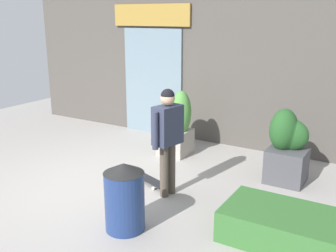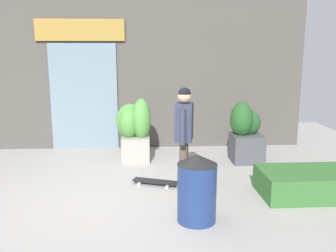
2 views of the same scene
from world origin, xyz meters
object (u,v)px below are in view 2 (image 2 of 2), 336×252
object	(u,v)px
skateboarder	(184,128)
skateboard	(155,181)
planter_box_left	(134,128)
planter_box_right	(244,130)
trash_bin	(197,188)

from	to	relation	value
skateboarder	skateboard	bearing A→B (deg)	-11.44
skateboard	planter_box_left	world-z (taller)	planter_box_left
skateboarder	planter_box_right	xyz separation A→B (m)	(1.38, 1.48, -0.36)
skateboarder	skateboard	distance (m)	1.07
planter_box_right	skateboarder	bearing A→B (deg)	-133.04
planter_box_left	planter_box_right	xyz separation A→B (m)	(2.24, -0.23, -0.02)
planter_box_left	planter_box_right	size ratio (longest dim) A/B	1.06
skateboard	trash_bin	size ratio (longest dim) A/B	0.86
planter_box_left	trash_bin	bearing A→B (deg)	-72.41
skateboarder	trash_bin	distance (m)	1.28
skateboard	planter_box_right	world-z (taller)	planter_box_right
skateboard	trash_bin	bearing A→B (deg)	130.97
skateboarder	planter_box_left	xyz separation A→B (m)	(-0.86, 1.71, -0.34)
skateboard	planter_box_left	bearing A→B (deg)	-55.50
skateboarder	trash_bin	size ratio (longest dim) A/B	1.83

